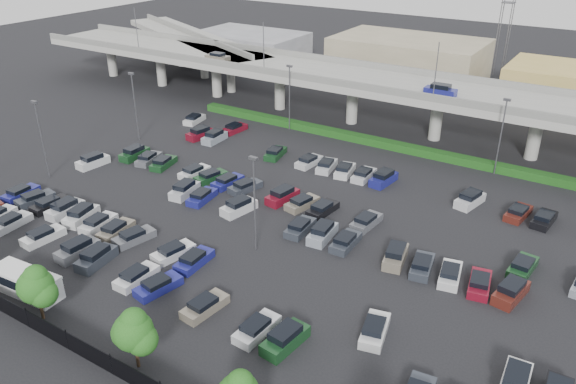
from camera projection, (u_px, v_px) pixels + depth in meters
The scene contains 10 objects.
ground at pixel (296, 217), 63.72m from camera, with size 280.00×280.00×0.00m, color black.
overpass at pixel (406, 90), 84.90m from camera, with size 150.00×13.00×15.80m.
on_ramp at pixel (192, 40), 118.08m from camera, with size 50.93×30.13×8.80m.
hedge at pixel (385, 144), 82.40m from camera, with size 66.00×1.60×1.10m, color #174113.
fence at pixel (102, 360), 42.15m from camera, with size 70.00×0.10×2.00m.
tree_row at pixel (119, 325), 41.73m from camera, with size 65.07×3.66×5.94m.
shuttle_bus at pixel (26, 282), 50.47m from camera, with size 7.17×2.90×2.25m.
parked_cars at pixel (257, 220), 61.95m from camera, with size 63.13×41.66×1.67m.
light_poles at pixel (275, 153), 64.41m from camera, with size 66.90×48.38×10.30m.
distant_buildings at pixel (529, 78), 102.94m from camera, with size 138.00×24.00×9.00m.
Camera 1 is at (28.88, -47.67, 31.03)m, focal length 35.00 mm.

